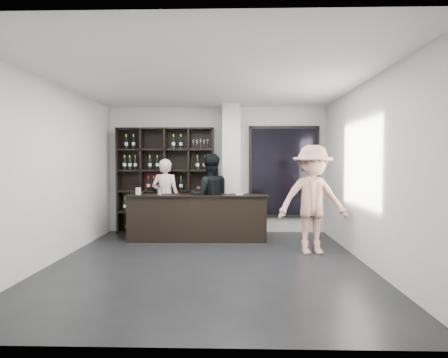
{
  "coord_description": "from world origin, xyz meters",
  "views": [
    {
      "loc": [
        0.4,
        -5.93,
        1.62
      ],
      "look_at": [
        0.22,
        1.1,
        1.31
      ],
      "focal_mm": 30.0,
      "sensor_mm": 36.0,
      "label": 1
    }
  ],
  "objects_px": {
    "wine_shelf": "(166,181)",
    "taster_pink": "(165,197)",
    "tasting_counter": "(197,217)",
    "customer": "(313,200)",
    "taster_black": "(210,197)"
  },
  "relations": [
    {
      "from": "wine_shelf",
      "to": "taster_pink",
      "type": "distance_m",
      "value": 0.48
    },
    {
      "from": "wine_shelf",
      "to": "taster_pink",
      "type": "height_order",
      "value": "wine_shelf"
    },
    {
      "from": "wine_shelf",
      "to": "tasting_counter",
      "type": "distance_m",
      "value": 1.35
    },
    {
      "from": "tasting_counter",
      "to": "customer",
      "type": "xyz_separation_m",
      "value": [
        2.15,
        -1.06,
        0.48
      ]
    },
    {
      "from": "wine_shelf",
      "to": "customer",
      "type": "bearing_deg",
      "value": -32.39
    },
    {
      "from": "tasting_counter",
      "to": "customer",
      "type": "bearing_deg",
      "value": -26.93
    },
    {
      "from": "taster_pink",
      "to": "customer",
      "type": "relative_size",
      "value": 0.88
    },
    {
      "from": "wine_shelf",
      "to": "taster_black",
      "type": "bearing_deg",
      "value": -34.25
    },
    {
      "from": "wine_shelf",
      "to": "taster_pink",
      "type": "xyz_separation_m",
      "value": [
        0.05,
        -0.33,
        -0.35
      ]
    },
    {
      "from": "tasting_counter",
      "to": "taster_pink",
      "type": "relative_size",
      "value": 1.71
    },
    {
      "from": "tasting_counter",
      "to": "taster_black",
      "type": "distance_m",
      "value": 0.5
    },
    {
      "from": "tasting_counter",
      "to": "taster_pink",
      "type": "distance_m",
      "value": 0.97
    },
    {
      "from": "tasting_counter",
      "to": "taster_black",
      "type": "relative_size",
      "value": 1.62
    },
    {
      "from": "wine_shelf",
      "to": "taster_black",
      "type": "distance_m",
      "value": 1.31
    },
    {
      "from": "tasting_counter",
      "to": "customer",
      "type": "relative_size",
      "value": 1.51
    }
  ]
}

